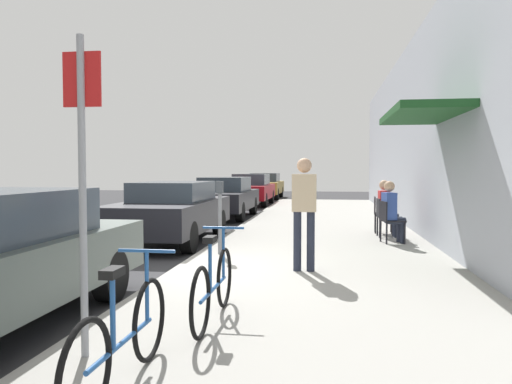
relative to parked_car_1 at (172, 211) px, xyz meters
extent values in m
plane|color=#2D2D30|center=(1.10, -3.40, -0.72)|extent=(60.00, 60.00, 0.00)
cube|color=#9E9B93|center=(3.35, -1.40, -0.66)|extent=(4.50, 32.00, 0.12)
cube|color=#999EA8|center=(5.75, -1.40, 1.78)|extent=(0.30, 32.00, 5.00)
cube|color=#19471E|center=(5.05, -1.89, 1.88)|extent=(1.10, 2.80, 0.12)
cylinder|color=black|center=(0.79, -4.92, -0.40)|extent=(0.22, 0.64, 0.64)
cube|color=black|center=(0.00, -0.03, -0.09)|extent=(1.80, 4.40, 0.63)
cube|color=#333D47|center=(0.00, 0.12, 0.44)|extent=(1.48, 2.11, 0.42)
cylinder|color=black|center=(0.79, 1.33, -0.40)|extent=(0.22, 0.64, 0.64)
cylinder|color=black|center=(-0.79, 1.33, -0.40)|extent=(0.22, 0.64, 0.64)
cylinder|color=black|center=(0.79, -1.39, -0.40)|extent=(0.22, 0.64, 0.64)
cylinder|color=black|center=(-0.79, -1.39, -0.40)|extent=(0.22, 0.64, 0.64)
cube|color=black|center=(0.00, 5.77, -0.10)|extent=(1.80, 4.40, 0.59)
cube|color=#333D47|center=(0.00, 5.92, 0.43)|extent=(1.48, 2.11, 0.48)
cylinder|color=black|center=(0.79, 7.14, -0.40)|extent=(0.22, 0.64, 0.64)
cylinder|color=black|center=(-0.79, 7.14, -0.40)|extent=(0.22, 0.64, 0.64)
cylinder|color=black|center=(0.79, 4.41, -0.40)|extent=(0.22, 0.64, 0.64)
cylinder|color=black|center=(-0.79, 4.41, -0.40)|extent=(0.22, 0.64, 0.64)
cube|color=maroon|center=(0.00, 11.80, -0.09)|extent=(1.80, 4.40, 0.62)
cube|color=#333D47|center=(0.00, 11.95, 0.47)|extent=(1.48, 2.11, 0.51)
cylinder|color=black|center=(0.79, 13.16, -0.40)|extent=(0.22, 0.64, 0.64)
cylinder|color=black|center=(-0.79, 13.16, -0.40)|extent=(0.22, 0.64, 0.64)
cylinder|color=black|center=(0.79, 10.43, -0.40)|extent=(0.22, 0.64, 0.64)
cylinder|color=black|center=(-0.79, 10.43, -0.40)|extent=(0.22, 0.64, 0.64)
cube|color=#A58433|center=(0.00, 17.10, -0.08)|extent=(1.80, 4.40, 0.64)
cube|color=#333D47|center=(0.00, 17.25, 0.49)|extent=(1.48, 2.11, 0.49)
cylinder|color=black|center=(0.79, 18.47, -0.40)|extent=(0.22, 0.64, 0.64)
cylinder|color=black|center=(-0.79, 18.47, -0.40)|extent=(0.22, 0.64, 0.64)
cylinder|color=black|center=(0.79, 15.74, -0.40)|extent=(0.22, 0.64, 0.64)
cylinder|color=black|center=(-0.79, 15.74, -0.40)|extent=(0.22, 0.64, 0.64)
cylinder|color=slate|center=(1.55, -2.02, -0.05)|extent=(0.07, 0.07, 1.10)
cube|color=#383D42|center=(1.55, -2.02, 0.61)|extent=(0.12, 0.10, 0.22)
cylinder|color=gray|center=(1.50, -6.95, 0.70)|extent=(0.06, 0.06, 2.60)
cube|color=red|center=(1.50, -6.93, 1.65)|extent=(0.32, 0.02, 0.44)
torus|color=black|center=(2.05, -6.96, -0.27)|extent=(0.04, 0.66, 0.66)
torus|color=black|center=(2.05, -8.01, -0.27)|extent=(0.04, 0.66, 0.66)
cylinder|color=#1E4C8C|center=(2.05, -7.48, -0.27)|extent=(0.04, 1.05, 0.04)
cylinder|color=#1E4C8C|center=(2.05, -7.63, -0.02)|extent=(0.04, 0.04, 0.50)
cube|color=black|center=(2.05, -7.63, 0.25)|extent=(0.10, 0.20, 0.06)
cylinder|color=#1E4C8C|center=(2.05, -7.01, 0.01)|extent=(0.03, 0.03, 0.56)
cylinder|color=#1E4C8C|center=(2.05, -7.01, 0.29)|extent=(0.46, 0.03, 0.03)
torus|color=black|center=(2.33, -5.37, -0.27)|extent=(0.04, 0.66, 0.66)
torus|color=black|center=(2.33, -6.42, -0.27)|extent=(0.04, 0.66, 0.66)
cylinder|color=#1E4C8C|center=(2.33, -5.89, -0.27)|extent=(0.04, 1.05, 0.04)
cylinder|color=#1E4C8C|center=(2.33, -6.04, -0.02)|extent=(0.04, 0.04, 0.50)
cube|color=black|center=(2.33, -6.04, 0.25)|extent=(0.10, 0.20, 0.06)
cylinder|color=#1E4C8C|center=(2.33, -5.42, 0.01)|extent=(0.03, 0.03, 0.56)
cylinder|color=#1E4C8C|center=(2.33, -5.42, 0.29)|extent=(0.46, 0.03, 0.03)
cylinder|color=black|center=(4.97, 0.04, -0.38)|extent=(0.04, 0.04, 0.45)
cylinder|color=black|center=(5.05, -0.33, -0.38)|extent=(0.04, 0.04, 0.45)
cylinder|color=black|center=(4.60, -0.04, -0.38)|extent=(0.04, 0.04, 0.45)
cylinder|color=black|center=(4.68, -0.41, -0.38)|extent=(0.04, 0.04, 0.45)
cube|color=black|center=(4.83, -0.19, -0.14)|extent=(0.52, 0.52, 0.03)
cube|color=black|center=(4.63, -0.23, 0.07)|extent=(0.12, 0.44, 0.40)
cylinder|color=#232838|center=(4.98, -0.05, -0.37)|extent=(0.11, 0.11, 0.47)
cylinder|color=#232838|center=(4.85, -0.08, -0.13)|extent=(0.38, 0.21, 0.14)
cylinder|color=#232838|center=(5.02, -0.25, -0.37)|extent=(0.11, 0.11, 0.47)
cylinder|color=#232838|center=(4.90, -0.28, -0.13)|extent=(0.38, 0.21, 0.14)
cube|color=#334C99|center=(4.75, -0.21, 0.17)|extent=(0.29, 0.40, 0.56)
sphere|color=tan|center=(4.75, -0.21, 0.58)|extent=(0.22, 0.22, 0.22)
cylinder|color=black|center=(5.01, 0.92, -0.38)|extent=(0.04, 0.04, 0.45)
cylinder|color=black|center=(5.02, 0.54, -0.38)|extent=(0.04, 0.04, 0.45)
cylinder|color=black|center=(4.63, 0.90, -0.38)|extent=(0.04, 0.04, 0.45)
cylinder|color=black|center=(4.64, 0.52, -0.38)|extent=(0.04, 0.04, 0.45)
cube|color=black|center=(4.83, 0.72, -0.14)|extent=(0.46, 0.46, 0.03)
cube|color=black|center=(4.62, 0.71, 0.07)|extent=(0.05, 0.44, 0.40)
cylinder|color=#232838|center=(5.00, 0.83, -0.37)|extent=(0.11, 0.11, 0.47)
cylinder|color=#232838|center=(4.87, 0.82, -0.13)|extent=(0.37, 0.16, 0.14)
cylinder|color=#232838|center=(5.01, 0.63, -0.37)|extent=(0.11, 0.11, 0.47)
cylinder|color=#232838|center=(4.88, 0.62, -0.13)|extent=(0.37, 0.16, 0.14)
cube|color=#B22626|center=(4.75, 0.72, 0.17)|extent=(0.23, 0.37, 0.56)
sphere|color=tan|center=(4.75, 0.72, 0.58)|extent=(0.22, 0.22, 0.22)
cylinder|color=black|center=(5.03, 1.64, -0.38)|extent=(0.04, 0.04, 0.45)
cylinder|color=black|center=(5.00, 1.26, -0.38)|extent=(0.04, 0.04, 0.45)
cylinder|color=black|center=(4.65, 1.67, -0.38)|extent=(0.04, 0.04, 0.45)
cylinder|color=black|center=(4.62, 1.29, -0.38)|extent=(0.04, 0.04, 0.45)
cube|color=black|center=(4.83, 1.47, -0.14)|extent=(0.47, 0.47, 0.03)
cube|color=black|center=(4.62, 1.48, 0.07)|extent=(0.06, 0.44, 0.40)
cylinder|color=#232838|center=(3.02, -3.31, -0.15)|extent=(0.12, 0.12, 0.90)
cylinder|color=#232838|center=(3.22, -3.31, -0.15)|extent=(0.12, 0.12, 0.90)
cube|color=#CCB28C|center=(3.12, -3.31, 0.58)|extent=(0.36, 0.22, 0.56)
sphere|color=tan|center=(3.12, -3.31, 0.99)|extent=(0.22, 0.22, 0.22)
camera|label=1|loc=(3.44, -10.66, 0.93)|focal=34.43mm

